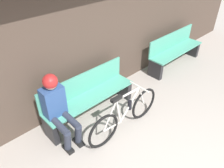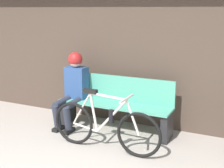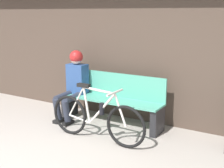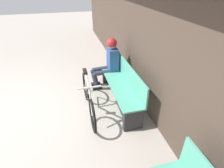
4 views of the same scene
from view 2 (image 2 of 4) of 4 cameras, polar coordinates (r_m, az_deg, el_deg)
storefront_wall at (r=5.09m, az=1.77°, el=11.25°), size 12.00×0.56×3.20m
park_bench_near at (r=4.89m, az=0.64°, el=-3.88°), size 1.81×0.42×0.84m
bicycle at (r=4.20m, az=-1.34°, el=-7.72°), size 1.59×0.40×0.83m
person_seated at (r=5.04m, az=-7.09°, el=-0.10°), size 0.34×0.64×1.20m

